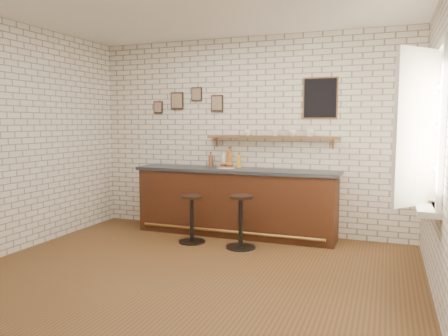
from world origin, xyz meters
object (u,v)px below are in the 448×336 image
Objects in this scene: shelf_cup_a at (248,133)px; bar_stool_left at (192,217)px; condiment_bottle_yellow at (239,162)px; bar_stool_right at (241,220)px; shelf_cup_c at (292,133)px; book_lower at (423,200)px; shelf_cup_d at (310,133)px; book_upper at (423,198)px; sandwich_plate at (226,168)px; shelf_cup_b at (275,133)px; bitters_bottle_brown at (211,160)px; ciabatta_sandwich at (227,165)px; bar_counter at (236,202)px; bitters_bottle_amber at (229,159)px; bitters_bottle_white at (223,160)px.

bar_stool_left is at bearing -125.91° from shelf_cup_a.
condiment_bottle_yellow is 0.29× the size of bar_stool_right.
shelf_cup_c is 2.45m from book_lower.
bar_stool_left is 2.09m from shelf_cup_d.
book_upper reaches higher than book_lower.
book_upper is (2.63, -1.50, -0.06)m from sandwich_plate.
shelf_cup_b is (0.25, 0.86, 1.16)m from bar_stool_right.
shelf_cup_b is at bearing 155.77° from book_upper.
bitters_bottle_brown is 0.34× the size of bar_stool_left.
bar_stool_left is at bearing -168.15° from shelf_cup_d.
sandwich_plate is at bearing 66.62° from bar_stool_left.
ciabatta_sandwich is 1.06× the size of book_upper.
shelf_cup_d reaches higher than shelf_cup_c.
shelf_cup_c is (0.81, 0.20, 1.04)m from bar_counter.
ciabatta_sandwich is 0.35× the size of bar_stool_right.
book_upper reaches higher than bar_stool_left.
shelf_cup_d is at bearing 28.98° from bar_stool_left.
shelf_cup_c is at bearing 10.81° from ciabatta_sandwich.
bitters_bottle_brown is 0.47m from condiment_bottle_yellow.
bitters_bottle_brown is at bearing 153.12° from book_lower.
condiment_bottle_yellow is at bearing 93.58° from bar_counter.
bar_stool_left is at bearing 166.26° from book_lower.
book_lower is at bearing -32.34° from bitters_bottle_amber.
shelf_cup_b is 2.62m from book_upper.
bitters_bottle_white reaches higher than bar_counter.
bar_stool_left is at bearing -179.23° from book_upper.
bar_counter is 26.63× the size of shelf_cup_c.
bitters_bottle_brown is 0.31m from bitters_bottle_amber.
shelf_cup_a reaches higher than book_lower.
bar_stool_left is 5.84× the size of shelf_cup_c.
sandwich_plate is 3.03m from book_upper.
bitters_bottle_white is at bearing 163.64° from shelf_cup_d.
bar_counter is 1.33m from shelf_cup_c.
bitters_bottle_white is (-0.11, 0.16, 0.10)m from sandwich_plate.
condiment_bottle_yellow is at bearing 81.02° from shelf_cup_c.
bitters_bottle_white reaches higher than sandwich_plate.
shelf_cup_d is (1.22, 0.18, 0.54)m from sandwich_plate.
ciabatta_sandwich is 2.30× the size of shelf_cup_d.
bitters_bottle_amber is at bearing 71.64° from bar_stool_left.
bar_counter is 1.51m from shelf_cup_d.
bar_stool_left is at bearing 178.21° from bar_stool_right.
shelf_cup_c is 0.48× the size of book_upper.
bitters_bottle_brown reaches higher than bar_counter.
bar_counter is 12.14× the size of ciabatta_sandwich.
ciabatta_sandwich reaches higher than bar_stool_right.
condiment_bottle_yellow is 2.21× the size of shelf_cup_b.
book_lower is at bearing -33.95° from condiment_bottle_yellow.
book_upper is (2.74, -1.66, -0.16)m from bitters_bottle_white.
shelf_cup_c reaches higher than ciabatta_sandwich.
bitters_bottle_brown is 0.32× the size of bar_stool_right.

